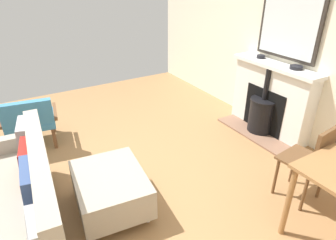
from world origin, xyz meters
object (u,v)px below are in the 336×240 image
at_px(armchair_accent, 30,119).
at_px(mantel_bowl_near, 261,56).
at_px(sofa, 9,207).
at_px(ottoman, 111,188).
at_px(mantel_bowl_far, 296,67).
at_px(fireplace, 269,102).
at_px(dining_chair_near_fireplace, 312,158).

bearing_deg(armchair_accent, mantel_bowl_near, 162.45).
relative_size(sofa, ottoman, 2.09).
distance_m(mantel_bowl_far, armchair_accent, 3.50).
bearing_deg(ottoman, fireplace, -172.11).
height_order(fireplace, sofa, fireplace).
relative_size(mantel_bowl_near, armchair_accent, 0.16).
distance_m(mantel_bowl_near, mantel_bowl_far, 0.60).
relative_size(ottoman, dining_chair_near_fireplace, 1.01).
height_order(sofa, ottoman, sofa).
relative_size(sofa, dining_chair_near_fireplace, 2.11).
xyz_separation_m(fireplace, mantel_bowl_far, (-0.04, 0.29, 0.58)).
relative_size(fireplace, mantel_bowl_far, 8.23).
distance_m(ottoman, dining_chair_near_fireplace, 1.98).
height_order(fireplace, ottoman, fireplace).
distance_m(fireplace, mantel_bowl_near, 0.66).
bearing_deg(mantel_bowl_near, fireplace, 81.80).
distance_m(mantel_bowl_near, dining_chair_near_fireplace, 1.86).
distance_m(sofa, dining_chair_near_fireplace, 2.81).
xyz_separation_m(mantel_bowl_far, armchair_accent, (3.07, -1.57, -0.63)).
distance_m(ottoman, armchair_accent, 1.71).
xyz_separation_m(sofa, dining_chair_near_fireplace, (-2.61, 1.01, 0.17)).
relative_size(mantel_bowl_far, ottoman, 0.18).
bearing_deg(mantel_bowl_far, dining_chair_near_fireplace, 48.77).
bearing_deg(dining_chair_near_fireplace, fireplace, -122.61).
height_order(fireplace, dining_chair_near_fireplace, fireplace).
height_order(mantel_bowl_near, dining_chair_near_fireplace, mantel_bowl_near).
relative_size(mantel_bowl_far, armchair_accent, 0.22).
bearing_deg(sofa, ottoman, 173.15).
xyz_separation_m(fireplace, armchair_accent, (3.02, -1.28, -0.05)).
bearing_deg(sofa, armchair_accent, -104.48).
relative_size(mantel_bowl_near, mantel_bowl_far, 0.73).
bearing_deg(mantel_bowl_far, ottoman, 1.42).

